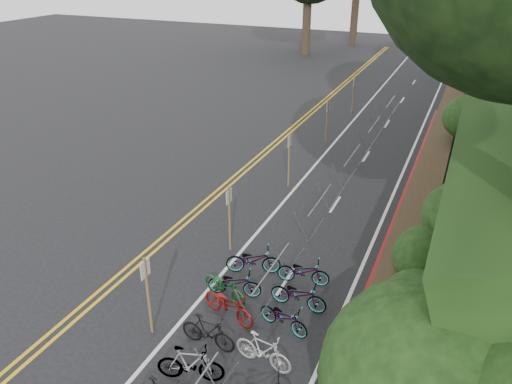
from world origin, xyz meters
TOP-DOWN VIEW (x-y plane):
  - ground at (0.00, 0.00)m, footprint 120.00×120.00m
  - road_markings at (0.63, 10.10)m, footprint 7.47×80.00m
  - red_curb at (5.70, 12.00)m, footprint 0.25×28.00m
  - bike_racks_rest at (3.00, 13.00)m, footprint 1.14×23.00m
  - signpost_near at (0.49, 0.25)m, footprint 0.08×0.40m
  - signposts_rest at (0.60, 14.00)m, footprint 0.08×18.40m
  - bike_front at (1.69, 2.44)m, footprint 1.12×1.83m
  - bike_valet at (3.00, 0.55)m, footprint 3.50×9.02m

SIDE VIEW (x-z plane):
  - ground at x=0.00m, z-range 0.00..0.00m
  - road_markings at x=0.63m, z-range 0.00..0.01m
  - red_curb at x=5.70m, z-range 0.00..0.10m
  - bike_front at x=1.69m, z-range 0.00..0.91m
  - bike_valet at x=3.00m, z-range -0.05..0.99m
  - bike_racks_rest at x=3.00m, z-range 0.27..1.44m
  - signpost_near at x=0.49m, z-range 0.18..2.67m
  - signposts_rest at x=0.60m, z-range 0.18..2.68m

